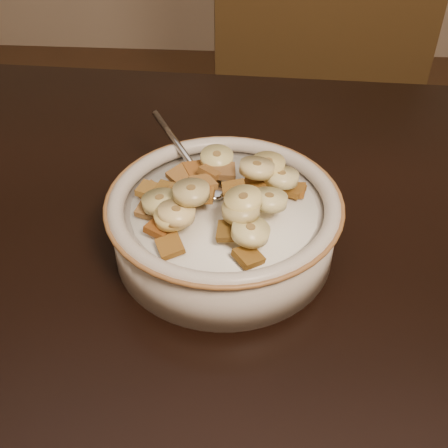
# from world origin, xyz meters

# --- Properties ---
(table) EXTENTS (1.44, 0.96, 0.04)m
(table) POSITION_xyz_m (0.00, 0.00, 0.73)
(table) COLOR black
(table) RESTS_ON floor
(chair) EXTENTS (0.51, 0.51, 1.03)m
(chair) POSITION_xyz_m (0.12, 0.63, 0.52)
(chair) COLOR #3D2A14
(chair) RESTS_ON floor
(cereal_bowl) EXTENTS (0.20, 0.20, 0.05)m
(cereal_bowl) POSITION_xyz_m (-0.04, 0.09, 0.77)
(cereal_bowl) COLOR tan
(cereal_bowl) RESTS_ON table
(milk) EXTENTS (0.17, 0.17, 0.00)m
(milk) POSITION_xyz_m (-0.04, 0.09, 0.80)
(milk) COLOR white
(milk) RESTS_ON cereal_bowl
(spoon) EXTENTS (0.06, 0.06, 0.01)m
(spoon) POSITION_xyz_m (-0.05, 0.12, 0.80)
(spoon) COLOR #A6A6A6
(spoon) RESTS_ON cereal_bowl
(cereal_square_0) EXTENTS (0.02, 0.02, 0.01)m
(cereal_square_0) POSITION_xyz_m (-0.05, 0.08, 0.82)
(cereal_square_0) COLOR olive
(cereal_square_0) RESTS_ON milk
(cereal_square_1) EXTENTS (0.02, 0.02, 0.01)m
(cereal_square_1) POSITION_xyz_m (-0.03, 0.04, 0.81)
(cereal_square_1) COLOR brown
(cereal_square_1) RESTS_ON milk
(cereal_square_2) EXTENTS (0.03, 0.03, 0.01)m
(cereal_square_2) POSITION_xyz_m (-0.08, 0.09, 0.81)
(cereal_square_2) COLOR olive
(cereal_square_2) RESTS_ON milk
(cereal_square_3) EXTENTS (0.03, 0.03, 0.01)m
(cereal_square_3) POSITION_xyz_m (-0.10, 0.10, 0.80)
(cereal_square_3) COLOR brown
(cereal_square_3) RESTS_ON milk
(cereal_square_4) EXTENTS (0.03, 0.03, 0.01)m
(cereal_square_4) POSITION_xyz_m (-0.07, 0.13, 0.81)
(cereal_square_4) COLOR brown
(cereal_square_4) RESTS_ON milk
(cereal_square_5) EXTENTS (0.03, 0.03, 0.01)m
(cereal_square_5) POSITION_xyz_m (-0.01, 0.02, 0.81)
(cereal_square_5) COLOR brown
(cereal_square_5) RESTS_ON milk
(cereal_square_6) EXTENTS (0.03, 0.03, 0.01)m
(cereal_square_6) POSITION_xyz_m (-0.06, 0.09, 0.82)
(cereal_square_6) COLOR #9D551F
(cereal_square_6) RESTS_ON milk
(cereal_square_7) EXTENTS (0.03, 0.03, 0.01)m
(cereal_square_7) POSITION_xyz_m (-0.05, 0.12, 0.82)
(cereal_square_7) COLOR brown
(cereal_square_7) RESTS_ON milk
(cereal_square_8) EXTENTS (0.02, 0.02, 0.01)m
(cereal_square_8) POSITION_xyz_m (-0.04, 0.12, 0.82)
(cereal_square_8) COLOR brown
(cereal_square_8) RESTS_ON milk
(cereal_square_9) EXTENTS (0.02, 0.03, 0.01)m
(cereal_square_9) POSITION_xyz_m (-0.10, 0.07, 0.81)
(cereal_square_9) COLOR olive
(cereal_square_9) RESTS_ON milk
(cereal_square_10) EXTENTS (0.03, 0.03, 0.01)m
(cereal_square_10) POSITION_xyz_m (-0.01, 0.11, 0.81)
(cereal_square_10) COLOR brown
(cereal_square_10) RESTS_ON milk
(cereal_square_11) EXTENTS (0.03, 0.03, 0.01)m
(cereal_square_11) POSITION_xyz_m (-0.05, 0.15, 0.80)
(cereal_square_11) COLOR brown
(cereal_square_11) RESTS_ON milk
(cereal_square_12) EXTENTS (0.03, 0.03, 0.01)m
(cereal_square_12) POSITION_xyz_m (-0.08, 0.12, 0.81)
(cereal_square_12) COLOR brown
(cereal_square_12) RESTS_ON milk
(cereal_square_13) EXTENTS (0.03, 0.03, 0.01)m
(cereal_square_13) POSITION_xyz_m (0.02, 0.11, 0.81)
(cereal_square_13) COLOR brown
(cereal_square_13) RESTS_ON milk
(cereal_square_14) EXTENTS (0.02, 0.02, 0.01)m
(cereal_square_14) POSITION_xyz_m (-0.03, 0.09, 0.82)
(cereal_square_14) COLOR brown
(cereal_square_14) RESTS_ON milk
(cereal_square_15) EXTENTS (0.02, 0.02, 0.01)m
(cereal_square_15) POSITION_xyz_m (-0.09, 0.10, 0.81)
(cereal_square_15) COLOR olive
(cereal_square_15) RESTS_ON milk
(cereal_square_16) EXTENTS (0.02, 0.02, 0.01)m
(cereal_square_16) POSITION_xyz_m (-0.10, 0.10, 0.81)
(cereal_square_16) COLOR brown
(cereal_square_16) RESTS_ON milk
(cereal_square_17) EXTENTS (0.03, 0.03, 0.01)m
(cereal_square_17) POSITION_xyz_m (-0.09, 0.08, 0.81)
(cereal_square_17) COLOR brown
(cereal_square_17) RESTS_ON milk
(cereal_square_18) EXTENTS (0.03, 0.03, 0.01)m
(cereal_square_18) POSITION_xyz_m (-0.09, 0.05, 0.81)
(cereal_square_18) COLOR brown
(cereal_square_18) RESTS_ON milk
(cereal_square_19) EXTENTS (0.02, 0.02, 0.01)m
(cereal_square_19) POSITION_xyz_m (0.01, 0.11, 0.81)
(cereal_square_19) COLOR brown
(cereal_square_19) RESTS_ON milk
(cereal_square_20) EXTENTS (0.02, 0.02, 0.01)m
(cereal_square_20) POSITION_xyz_m (-0.00, 0.09, 0.81)
(cereal_square_20) COLOR brown
(cereal_square_20) RESTS_ON milk
(cereal_square_21) EXTENTS (0.03, 0.03, 0.01)m
(cereal_square_21) POSITION_xyz_m (-0.06, 0.10, 0.81)
(cereal_square_21) COLOR olive
(cereal_square_21) RESTS_ON milk
(cereal_square_22) EXTENTS (0.03, 0.03, 0.01)m
(cereal_square_22) POSITION_xyz_m (-0.06, 0.10, 0.82)
(cereal_square_22) COLOR #905A24
(cereal_square_22) RESTS_ON milk
(cereal_square_23) EXTENTS (0.03, 0.03, 0.01)m
(cereal_square_23) POSITION_xyz_m (-0.08, 0.03, 0.81)
(cereal_square_23) COLOR brown
(cereal_square_23) RESTS_ON milk
(cereal_square_24) EXTENTS (0.02, 0.02, 0.01)m
(cereal_square_24) POSITION_xyz_m (0.03, 0.11, 0.80)
(cereal_square_24) COLOR brown
(cereal_square_24) RESTS_ON milk
(banana_slice_0) EXTENTS (0.04, 0.04, 0.01)m
(banana_slice_0) POSITION_xyz_m (-0.05, 0.14, 0.82)
(banana_slice_0) COLOR #D2C36C
(banana_slice_0) RESTS_ON milk
(banana_slice_1) EXTENTS (0.04, 0.04, 0.02)m
(banana_slice_1) POSITION_xyz_m (0.01, 0.11, 0.82)
(banana_slice_1) COLOR #F7E2A3
(banana_slice_1) RESTS_ON milk
(banana_slice_2) EXTENTS (0.04, 0.04, 0.02)m
(banana_slice_2) POSITION_xyz_m (-0.01, 0.11, 0.83)
(banana_slice_2) COLOR tan
(banana_slice_2) RESTS_ON milk
(banana_slice_3) EXTENTS (0.04, 0.04, 0.02)m
(banana_slice_3) POSITION_xyz_m (0.00, 0.07, 0.82)
(banana_slice_3) COLOR #FFF2A4
(banana_slice_3) RESTS_ON milk
(banana_slice_4) EXTENTS (0.04, 0.04, 0.01)m
(banana_slice_4) POSITION_xyz_m (-0.07, 0.05, 0.82)
(banana_slice_4) COLOR #F6D591
(banana_slice_4) RESTS_ON milk
(banana_slice_5) EXTENTS (0.03, 0.03, 0.01)m
(banana_slice_5) POSITION_xyz_m (0.00, 0.12, 0.82)
(banana_slice_5) COLOR #EBD280
(banana_slice_5) RESTS_ON milk
(banana_slice_6) EXTENTS (0.04, 0.04, 0.01)m
(banana_slice_6) POSITION_xyz_m (-0.09, 0.07, 0.82)
(banana_slice_6) COLOR #D6C274
(banana_slice_6) RESTS_ON milk
(banana_slice_7) EXTENTS (0.04, 0.04, 0.01)m
(banana_slice_7) POSITION_xyz_m (-0.02, 0.05, 0.83)
(banana_slice_7) COLOR tan
(banana_slice_7) RESTS_ON milk
(banana_slice_8) EXTENTS (0.04, 0.04, 0.02)m
(banana_slice_8) POSITION_xyz_m (-0.02, 0.06, 0.83)
(banana_slice_8) COLOR #EBDE8C
(banana_slice_8) RESTS_ON milk
(banana_slice_9) EXTENTS (0.04, 0.04, 0.01)m
(banana_slice_9) POSITION_xyz_m (-0.08, 0.05, 0.82)
(banana_slice_9) COLOR #FFE17C
(banana_slice_9) RESTS_ON milk
(banana_slice_10) EXTENTS (0.04, 0.04, 0.01)m
(banana_slice_10) POSITION_xyz_m (-0.01, 0.04, 0.82)
(banana_slice_10) COLOR beige
(banana_slice_10) RESTS_ON milk
(banana_slice_11) EXTENTS (0.04, 0.04, 0.01)m
(banana_slice_11) POSITION_xyz_m (-0.06, 0.07, 0.83)
(banana_slice_11) COLOR tan
(banana_slice_11) RESTS_ON milk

